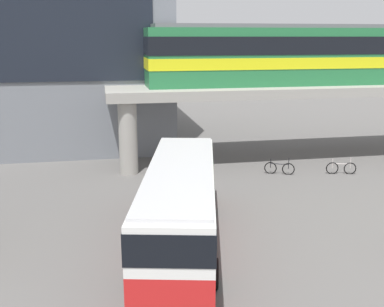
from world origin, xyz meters
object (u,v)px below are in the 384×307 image
(bicycle_silver, at_px, (341,168))
(bicycle_black, at_px, (279,168))
(train, at_px, (313,54))
(bus_main, at_px, (180,198))

(bicycle_silver, bearing_deg, bicycle_black, 169.51)
(train, distance_m, bicycle_black, 8.41)
(train, height_order, bus_main, train)
(train, bearing_deg, bicycle_black, -132.22)
(train, relative_size, bicycle_silver, 12.56)
(bus_main, height_order, bicycle_silver, bus_main)
(train, xyz_separation_m, bicycle_silver, (0.04, -4.62, -6.51))
(bus_main, xyz_separation_m, bicycle_silver, (11.07, 8.02, -1.63))
(bicycle_silver, xyz_separation_m, bicycle_black, (-3.63, 0.67, 0.00))
(train, distance_m, bus_main, 17.47)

